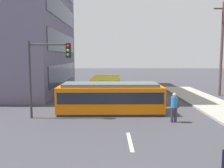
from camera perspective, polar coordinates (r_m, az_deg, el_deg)
The scene contains 9 objects.
ground_plane at distance 14.80m, azimuth 2.98°, elevation -8.02°, with size 120.00×120.00×0.00m, color #3B3B42.
lane_stripe_2 at distance 10.99m, azimuth 4.23°, elevation -13.24°, with size 0.16×2.40×0.01m, color silver.
lane_stripe_3 at distance 22.18m, azimuth 1.85°, elevation -3.09°, with size 0.16×2.40×0.01m, color silver.
lane_stripe_4 at distance 28.11m, azimuth 1.38°, elevation -1.04°, with size 0.16×2.40×0.01m, color silver.
streetcar_tram at distance 16.08m, azimuth -0.38°, elevation -3.11°, with size 6.80×2.59×1.98m.
city_bus at distance 22.57m, azimuth -1.37°, elevation -0.33°, with size 2.69×5.88×1.76m.
pedestrian_crossing at distance 14.18m, azimuth 14.33°, elevation -4.95°, with size 0.47×0.36×1.67m.
traffic_light_mast at distance 14.92m, azimuth -14.98°, elevation 4.42°, with size 2.52×0.33×4.59m.
utility_pole_mid at distance 24.98m, azimuth 24.26°, elevation 7.74°, with size 1.80×0.24×8.61m.
Camera 1 is at (-0.85, -4.30, 3.73)m, focal length 39.15 mm.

